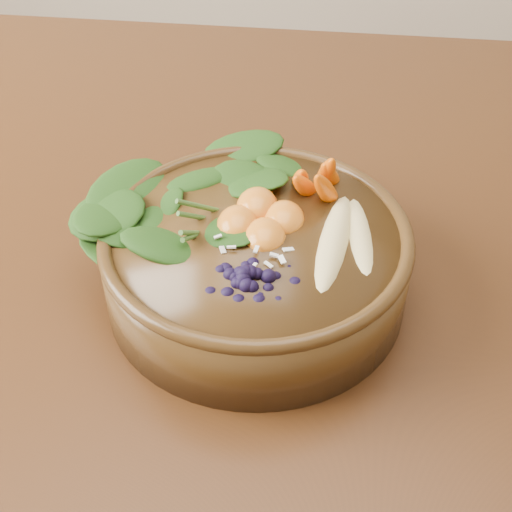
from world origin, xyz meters
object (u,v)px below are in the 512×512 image
kale_heap (219,172)px  banana_halves (348,226)px  dining_table (255,252)px  carrot_cluster (321,154)px  mandarin_cluster (261,207)px  blueberry_pile (249,259)px  stoneware_bowl (256,264)px

kale_heap → banana_halves: bearing=-24.6°
dining_table → banana_halves: bearing=-57.8°
dining_table → carrot_cluster: (0.07, -0.09, 0.21)m
dining_table → carrot_cluster: 0.24m
mandarin_cluster → blueberry_pile: 0.08m
mandarin_cluster → blueberry_pile: blueberry_pile is taller
dining_table → blueberry_pile: (0.02, -0.23, 0.19)m
dining_table → banana_halves: banana_halves is taller
kale_heap → banana_halves: (0.12, -0.06, -0.01)m
kale_heap → blueberry_pile: kale_heap is taller
carrot_cluster → blueberry_pile: 0.14m
carrot_cluster → mandarin_cluster: carrot_cluster is taller
stoneware_bowl → dining_table: bearing=97.5°
dining_table → blueberry_pile: 0.30m
carrot_cluster → mandarin_cluster: 0.08m
banana_halves → mandarin_cluster: 0.08m
dining_table → blueberry_pile: size_ratio=12.18×
stoneware_bowl → carrot_cluster: 0.12m
stoneware_bowl → carrot_cluster: size_ratio=3.62×
banana_halves → blueberry_pile: blueberry_pile is taller
kale_heap → dining_table: bearing=79.0°
kale_heap → banana_halves: 0.14m
kale_heap → mandarin_cluster: (0.05, -0.04, -0.01)m
kale_heap → blueberry_pile: bearing=-69.2°
stoneware_bowl → banana_halves: size_ratio=1.77×
banana_halves → kale_heap: bearing=156.5°
stoneware_bowl → kale_heap: kale_heap is taller
stoneware_bowl → blueberry_pile: size_ratio=2.16×
dining_table → carrot_cluster: carrot_cluster is taller
stoneware_bowl → blueberry_pile: 0.08m
dining_table → kale_heap: bearing=-101.0°
stoneware_bowl → mandarin_cluster: (0.00, 0.02, 0.05)m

